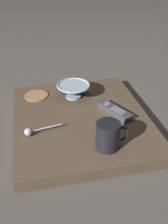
# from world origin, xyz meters

# --- Properties ---
(ground_plane) EXTENTS (6.00, 6.00, 0.00)m
(ground_plane) POSITION_xyz_m (0.00, 0.00, 0.00)
(ground_plane) COLOR #47423D
(table) EXTENTS (0.61, 0.53, 0.04)m
(table) POSITION_xyz_m (0.00, 0.00, 0.02)
(table) COLOR #4C3D2D
(table) RESTS_ON ground
(cereal_bowl) EXTENTS (0.15, 0.15, 0.06)m
(cereal_bowl) POSITION_xyz_m (-0.16, 0.00, 0.08)
(cereal_bowl) COLOR #8C9EAD
(cereal_bowl) RESTS_ON table
(coffee_mug) EXTENTS (0.08, 0.11, 0.10)m
(coffee_mug) POSITION_xyz_m (0.21, 0.05, 0.09)
(coffee_mug) COLOR black
(coffee_mug) RESTS_ON table
(teaspoon) EXTENTS (0.04, 0.14, 0.03)m
(teaspoon) POSITION_xyz_m (0.08, -0.20, 0.06)
(teaspoon) COLOR #A3A5B2
(teaspoon) RESTS_ON table
(tv_remote_near) EXTENTS (0.16, 0.11, 0.03)m
(tv_remote_near) POSITION_xyz_m (0.01, 0.14, 0.06)
(tv_remote_near) COLOR #38383D
(tv_remote_near) RESTS_ON table
(drink_coaster) EXTENTS (0.10, 0.10, 0.01)m
(drink_coaster) POSITION_xyz_m (-0.20, -0.16, 0.04)
(drink_coaster) COLOR olive
(drink_coaster) RESTS_ON table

